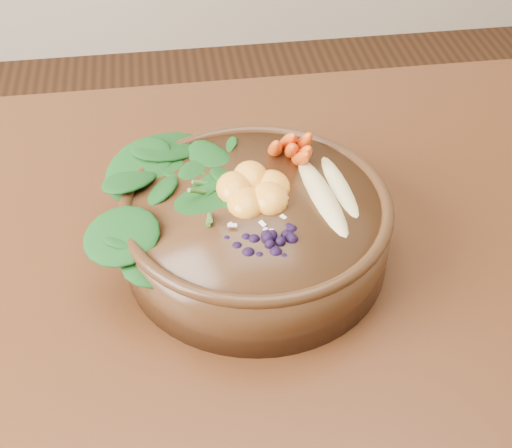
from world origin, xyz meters
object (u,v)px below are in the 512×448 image
object	(u,v)px
carrot_cluster	(287,126)
banana_halves	(332,180)
dining_table	(300,321)
stoneware_bowl	(256,230)
blueberry_pile	(272,225)
kale_heap	(204,159)
mandarin_cluster	(254,181)

from	to	relation	value
carrot_cluster	banana_halves	distance (m)	0.09
dining_table	stoneware_bowl	xyz separation A→B (m)	(-0.05, 0.03, 0.13)
carrot_cluster	blueberry_pile	distance (m)	0.16
kale_heap	banana_halves	size ratio (longest dim) A/B	1.15
carrot_cluster	banana_halves	size ratio (longest dim) A/B	0.48
banana_halves	blueberry_pile	size ratio (longest dim) A/B	1.24
dining_table	banana_halves	distance (m)	0.20
banana_halves	blueberry_pile	distance (m)	0.11
banana_halves	mandarin_cluster	world-z (taller)	mandarin_cluster
dining_table	stoneware_bowl	distance (m)	0.15
carrot_cluster	banana_halves	world-z (taller)	carrot_cluster
kale_heap	banana_halves	xyz separation A→B (m)	(0.14, -0.05, -0.01)
dining_table	stoneware_bowl	size ratio (longest dim) A/B	5.17
kale_heap	carrot_cluster	world-z (taller)	carrot_cluster
stoneware_bowl	mandarin_cluster	distance (m)	0.06
stoneware_bowl	mandarin_cluster	size ratio (longest dim) A/B	3.15
dining_table	mandarin_cluster	world-z (taller)	mandarin_cluster
banana_halves	blueberry_pile	world-z (taller)	blueberry_pile
kale_heap	mandarin_cluster	bearing A→B (deg)	-38.26
stoneware_bowl	kale_heap	world-z (taller)	kale_heap
dining_table	banana_halves	xyz separation A→B (m)	(0.04, 0.04, 0.19)
dining_table	carrot_cluster	size ratio (longest dim) A/B	18.73
stoneware_bowl	mandarin_cluster	xyz separation A→B (m)	(0.00, 0.02, 0.06)
kale_heap	dining_table	bearing A→B (deg)	-41.73
dining_table	banana_halves	world-z (taller)	banana_halves
blueberry_pile	mandarin_cluster	bearing A→B (deg)	94.26
dining_table	carrot_cluster	xyz separation A→B (m)	(-0.00, 0.12, 0.22)
mandarin_cluster	dining_table	bearing A→B (deg)	-44.98
kale_heap	carrot_cluster	distance (m)	0.11
stoneware_bowl	kale_heap	xyz separation A→B (m)	(-0.05, 0.06, 0.07)
mandarin_cluster	blueberry_pile	distance (m)	0.08
kale_heap	blueberry_pile	world-z (taller)	kale_heap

